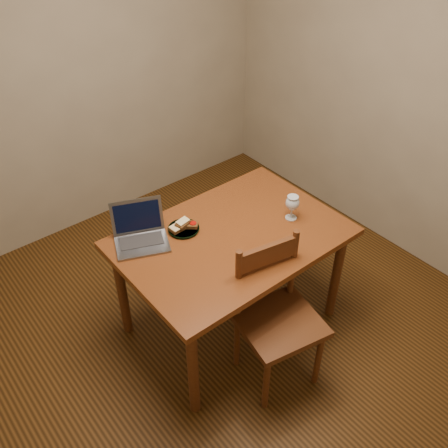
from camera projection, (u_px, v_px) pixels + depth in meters
floor at (219, 324)px, 3.34m from camera, size 3.20×3.20×0.02m
back_wall at (75, 64)px, 3.51m from camera, size 3.20×0.02×2.60m
right_wall at (406, 77)px, 3.33m from camera, size 0.02×3.20×2.60m
table at (232, 247)px, 2.95m from camera, size 1.30×0.90×0.74m
chair at (278, 313)px, 2.74m from camera, size 0.51×0.49×0.46m
plate at (184, 229)px, 2.93m from camera, size 0.19×0.19×0.02m
sandwich_cheese at (178, 227)px, 2.91m from camera, size 0.10×0.07×0.03m
sandwich_tomato at (189, 224)px, 2.93m from camera, size 0.11×0.11×0.03m
sandwich_top at (183, 223)px, 2.91m from camera, size 0.10×0.07×0.03m
milk_glass at (292, 207)px, 2.98m from camera, size 0.08×0.08×0.16m
laptop at (140, 231)px, 2.84m from camera, size 0.38×0.37×0.21m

